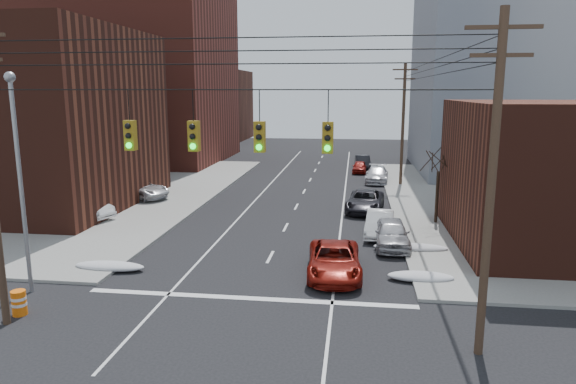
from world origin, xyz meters
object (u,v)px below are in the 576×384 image
(parked_car_e, at_px, (359,167))
(lot_car_b, at_px, (137,189))
(lot_car_d, at_px, (92,182))
(parked_car_f, at_px, (363,162))
(construction_barrel, at_px, (19,302))
(parked_car_c, at_px, (365,201))
(red_pickup, at_px, (334,260))
(lot_car_c, at_px, (80,194))
(lot_car_a, at_px, (83,207))
(parked_car_b, at_px, (380,224))
(parked_car_a, at_px, (391,233))
(parked_car_d, at_px, (377,175))

(parked_car_e, xyz_separation_m, lot_car_b, (-17.61, -16.30, 0.28))
(parked_car_e, bearing_deg, lot_car_d, -146.19)
(lot_car_b, bearing_deg, parked_car_e, -26.49)
(parked_car_f, distance_m, lot_car_d, 28.47)
(lot_car_d, bearing_deg, construction_barrel, -157.01)
(parked_car_c, distance_m, parked_car_f, 20.67)
(red_pickup, bearing_deg, parked_car_f, 84.13)
(parked_car_e, bearing_deg, lot_car_c, -137.01)
(parked_car_c, relative_size, lot_car_c, 1.19)
(lot_car_c, bearing_deg, lot_car_b, -61.81)
(lot_car_a, bearing_deg, parked_car_f, -16.15)
(parked_car_b, distance_m, parked_car_e, 24.17)
(red_pickup, height_order, parked_car_c, parked_car_c)
(lot_car_d, bearing_deg, parked_car_c, -98.82)
(parked_car_a, relative_size, parked_car_c, 0.86)
(parked_car_a, bearing_deg, parked_car_c, 97.24)
(parked_car_a, xyz_separation_m, parked_car_b, (-0.54, 2.24, -0.05))
(parked_car_f, relative_size, construction_barrel, 4.55)
(lot_car_a, bearing_deg, parked_car_a, -79.57)
(red_pickup, xyz_separation_m, construction_barrel, (-11.93, -6.00, -0.23))
(parked_car_b, distance_m, lot_car_b, 20.26)
(lot_car_d, distance_m, construction_barrel, 25.33)
(parked_car_d, relative_size, parked_car_e, 1.41)
(red_pickup, height_order, parked_car_d, parked_car_d)
(parked_car_f, height_order, lot_car_c, parked_car_f)
(parked_car_a, xyz_separation_m, parked_car_f, (-1.25, 29.24, -0.05))
(parked_car_f, height_order, lot_car_a, lot_car_a)
(red_pickup, height_order, parked_car_f, parked_car_f)
(parked_car_a, height_order, lot_car_b, lot_car_b)
(parked_car_a, height_order, parked_car_f, parked_car_a)
(parked_car_d, bearing_deg, parked_car_f, 102.50)
(parked_car_c, relative_size, parked_car_e, 1.48)
(lot_car_a, xyz_separation_m, lot_car_d, (-4.19, 9.17, 0.04))
(parked_car_e, bearing_deg, lot_car_b, -134.62)
(red_pickup, height_order, lot_car_a, lot_car_a)
(parked_car_a, bearing_deg, lot_car_d, 151.27)
(red_pickup, xyz_separation_m, parked_car_a, (2.97, 4.90, 0.05))
(parked_car_b, distance_m, parked_car_d, 18.51)
(lot_car_a, bearing_deg, lot_car_d, 44.61)
(parked_car_a, height_order, parked_car_e, parked_car_a)
(parked_car_c, height_order, lot_car_b, lot_car_b)
(lot_car_b, bearing_deg, red_pickup, -111.94)
(lot_car_a, relative_size, construction_barrel, 4.64)
(parked_car_c, height_order, lot_car_d, lot_car_d)
(lot_car_c, bearing_deg, parked_car_d, -59.99)
(lot_car_c, bearing_deg, parked_car_c, -87.55)
(red_pickup, bearing_deg, construction_barrel, -156.29)
(parked_car_c, relative_size, construction_barrel, 5.45)
(parked_car_a, bearing_deg, red_pickup, -122.57)
(lot_car_a, height_order, lot_car_c, lot_car_a)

